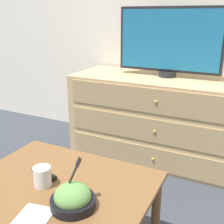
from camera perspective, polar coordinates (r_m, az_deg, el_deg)
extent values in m
plane|color=#383D47|center=(2.67, 13.89, -6.32)|extent=(12.00, 12.00, 0.00)
cube|color=tan|center=(2.28, 10.80, -1.41)|extent=(1.48, 0.55, 0.67)
cube|color=tan|center=(2.13, 8.37, -9.39)|extent=(1.36, 0.01, 0.18)
sphere|color=tan|center=(2.13, 8.32, -9.46)|extent=(0.02, 0.02, 0.02)
cube|color=tan|center=(2.04, 8.67, -3.89)|extent=(1.36, 0.01, 0.18)
sphere|color=tan|center=(2.03, 8.62, -3.95)|extent=(0.02, 0.02, 0.02)
cube|color=tan|center=(1.96, 9.00, 2.10)|extent=(1.36, 0.01, 0.18)
sphere|color=tan|center=(1.95, 8.94, 2.06)|extent=(0.02, 0.02, 0.02)
cylinder|color=#232328|center=(2.24, 11.18, 7.57)|extent=(0.13, 0.13, 0.04)
cube|color=#232328|center=(2.21, 11.68, 14.17)|extent=(0.79, 0.04, 0.48)
cube|color=#1E6B9E|center=(2.19, 11.53, 14.13)|extent=(0.75, 0.01, 0.44)
cube|color=brown|center=(1.31, -10.82, -14.71)|extent=(0.81, 0.64, 0.02)
cylinder|color=brown|center=(1.80, -14.72, -12.50)|extent=(0.04, 0.04, 0.39)
cylinder|color=brown|center=(1.50, 8.90, -19.39)|extent=(0.04, 0.04, 0.39)
cylinder|color=black|center=(1.16, -7.92, -17.73)|extent=(0.18, 0.18, 0.04)
ellipsoid|color=#66994C|center=(1.14, -7.99, -16.54)|extent=(0.15, 0.15, 0.10)
cube|color=black|center=(1.13, -8.54, -13.83)|extent=(0.06, 0.07, 0.15)
cube|color=black|center=(1.10, -6.83, -10.06)|extent=(0.03, 0.03, 0.03)
cylinder|color=white|center=(1.30, -13.90, -13.25)|extent=(0.07, 0.07, 0.06)
cylinder|color=white|center=(1.29, -13.96, -12.61)|extent=(0.08, 0.08, 0.09)
cube|color=silver|center=(1.15, -15.54, -19.76)|extent=(0.14, 0.14, 0.00)
cube|color=black|center=(1.38, -13.60, -12.14)|extent=(0.15, 0.05, 0.02)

